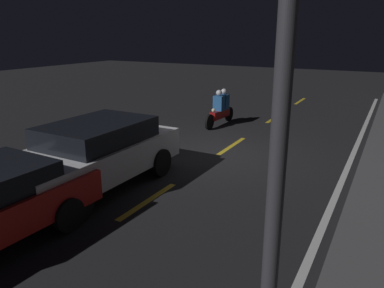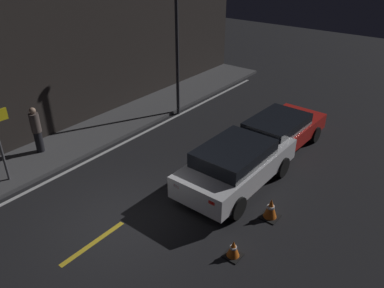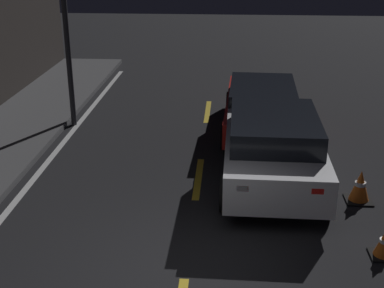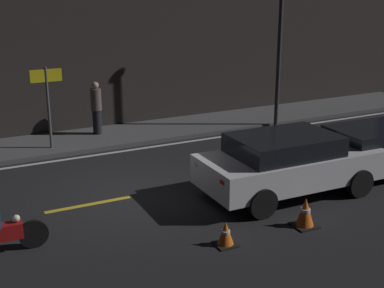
{
  "view_description": "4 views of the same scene",
  "coord_description": "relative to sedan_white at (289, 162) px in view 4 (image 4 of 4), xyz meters",
  "views": [
    {
      "loc": [
        9.33,
        4.22,
        3.37
      ],
      "look_at": [
        1.74,
        0.08,
        0.79
      ],
      "focal_mm": 35.0,
      "sensor_mm": 36.0,
      "label": 1
    },
    {
      "loc": [
        -5.14,
        -6.43,
        6.82
      ],
      "look_at": [
        3.11,
        -0.02,
        1.14
      ],
      "focal_mm": 35.0,
      "sensor_mm": 36.0,
      "label": 2
    },
    {
      "loc": [
        -6.55,
        -0.57,
        4.71
      ],
      "look_at": [
        2.31,
        0.05,
        1.23
      ],
      "focal_mm": 50.0,
      "sensor_mm": 36.0,
      "label": 3
    },
    {
      "loc": [
        -3.94,
        -11.08,
        4.92
      ],
      "look_at": [
        1.75,
        0.21,
        1.01
      ],
      "focal_mm": 50.0,
      "sensor_mm": 36.0,
      "label": 4
    }
  ],
  "objects": [
    {
      "name": "ground_plane",
      "position": [
        -3.45,
        1.48,
        -0.8
      ],
      "size": [
        56.0,
        56.0,
        0.0
      ],
      "primitive_type": "plane",
      "color": "black"
    },
    {
      "name": "raised_curb",
      "position": [
        -3.45,
        6.29,
        -0.73
      ],
      "size": [
        28.0,
        2.3,
        0.14
      ],
      "color": "#4C4C4F",
      "rests_on": "ground"
    },
    {
      "name": "building_front",
      "position": [
        -3.45,
        7.59,
        2.13
      ],
      "size": [
        28.0,
        0.3,
        5.85
      ],
      "color": "#2D2826",
      "rests_on": "ground"
    },
    {
      "name": "lane_dash_c",
      "position": [
        -4.45,
        1.48,
        -0.8
      ],
      "size": [
        2.0,
        0.14,
        0.01
      ],
      "color": "gold",
      "rests_on": "ground"
    },
    {
      "name": "lane_dash_d",
      "position": [
        0.05,
        1.48,
        -0.8
      ],
      "size": [
        2.0,
        0.14,
        0.01
      ],
      "color": "gold",
      "rests_on": "ground"
    },
    {
      "name": "lane_dash_e",
      "position": [
        4.55,
        1.48,
        -0.8
      ],
      "size": [
        2.0,
        0.14,
        0.01
      ],
      "color": "gold",
      "rests_on": "ground"
    },
    {
      "name": "lane_solid_kerb",
      "position": [
        -3.45,
        4.88,
        -0.8
      ],
      "size": [
        25.2,
        0.14,
        0.01
      ],
      "color": "silver",
      "rests_on": "ground"
    },
    {
      "name": "sedan_white",
      "position": [
        0.0,
        0.0,
        0.0
      ],
      "size": [
        4.39,
        2.05,
        1.48
      ],
      "rotation": [
        0.0,
        0.0,
        -0.01
      ],
      "color": "silver",
      "rests_on": "ground"
    },
    {
      "name": "taxi_red",
      "position": [
        3.0,
        0.06,
        -0.1
      ],
      "size": [
        4.45,
        2.02,
        1.29
      ],
      "rotation": [
        0.0,
        0.0,
        -0.04
      ],
      "color": "red",
      "rests_on": "ground"
    },
    {
      "name": "traffic_cone_near",
      "position": [
        -2.63,
        -1.59,
        -0.57
      ],
      "size": [
        0.41,
        0.41,
        0.48
      ],
      "color": "black",
      "rests_on": "ground"
    },
    {
      "name": "traffic_cone_mid",
      "position": [
        -0.74,
        -1.61,
        -0.5
      ],
      "size": [
        0.49,
        0.49,
        0.62
      ],
      "color": "black",
      "rests_on": "ground"
    },
    {
      "name": "pedestrian",
      "position": [
        -2.65,
        6.59,
        0.2
      ],
      "size": [
        0.34,
        0.34,
        1.69
      ],
      "color": "black",
      "rests_on": "raised_curb"
    },
    {
      "name": "shop_sign",
      "position": [
        -4.32,
        5.76,
        1.03
      ],
      "size": [
        0.9,
        0.08,
        2.4
      ],
      "color": "#4C4C51",
      "rests_on": "raised_curb"
    },
    {
      "name": "street_lamp",
      "position": [
        3.18,
        4.98,
        2.44
      ],
      "size": [
        0.28,
        0.28,
        5.76
      ],
      "color": "#333338",
      "rests_on": "ground"
    }
  ]
}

